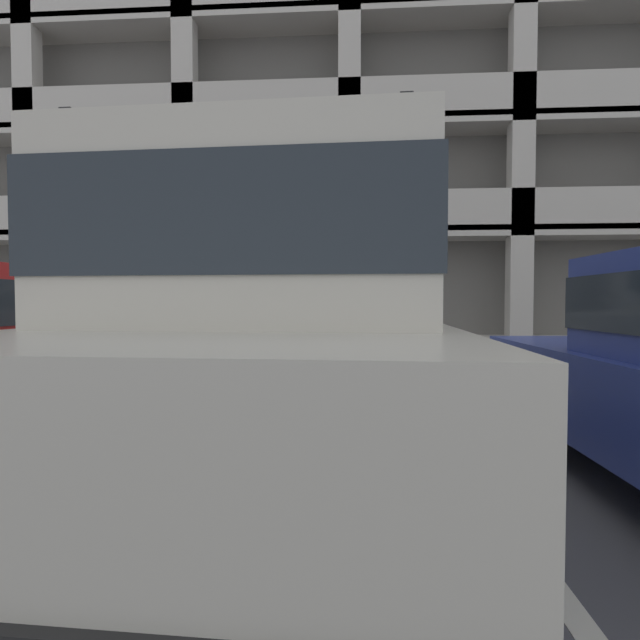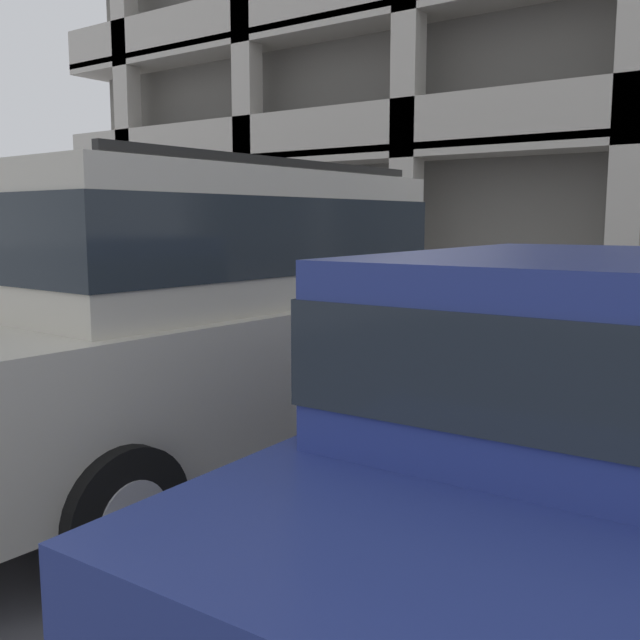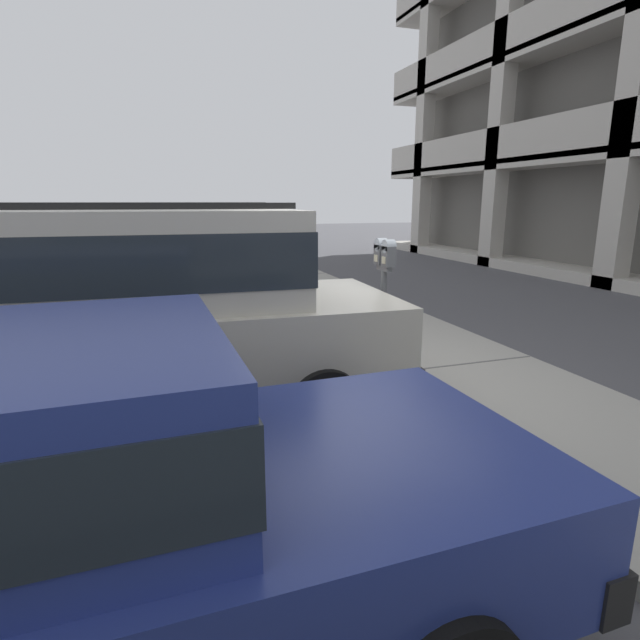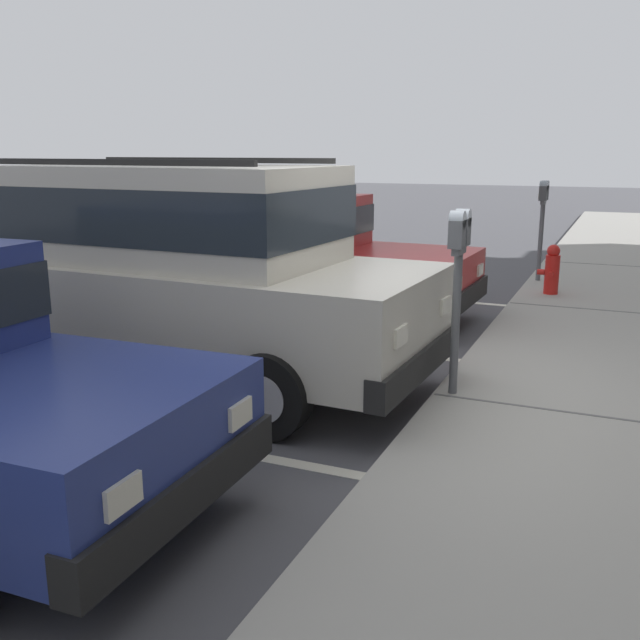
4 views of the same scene
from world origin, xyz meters
name	(u,v)px [view 2 (image 2 of 4)]	position (x,y,z in m)	size (l,w,h in m)	color
ground_plane	(364,400)	(0.00, 0.00, -0.05)	(80.00, 80.00, 0.10)	#4C4C51
sidewalk	(427,367)	(0.00, 1.30, 0.06)	(40.00, 2.20, 0.12)	#9E9B93
parking_stall_lines	(435,466)	(1.45, -1.40, 0.00)	(11.75, 4.80, 0.01)	silver
silver_suv	(211,306)	(0.14, -2.20, 1.09)	(2.15, 4.85, 2.03)	beige
dark_hatchback	(610,426)	(2.85, -2.64, 0.82)	(1.92, 4.52, 1.54)	navy
parking_meter_near	(376,262)	(-0.10, 0.35, 1.26)	(0.35, 0.12, 1.53)	#595B60
parking_meter_far	(33,248)	(-5.91, 0.35, 1.26)	(0.35, 0.12, 1.54)	#595B60
fire_hydrant	(98,306)	(-4.87, 0.65, 0.46)	(0.30, 0.30, 0.70)	red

